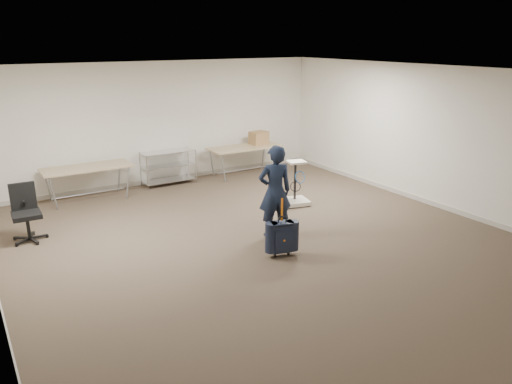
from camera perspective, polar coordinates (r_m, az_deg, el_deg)
ground at (r=8.35m, az=1.17°, el=-6.02°), size 9.00×9.00×0.00m
room_shell at (r=9.44m, az=-3.38°, el=-2.91°), size 8.00×9.00×9.00m
folding_table_left at (r=10.95m, az=-18.78°, el=2.48°), size 1.80×0.75×0.73m
folding_table_right at (r=12.32m, az=-1.35°, el=4.97°), size 1.80×0.75×0.73m
wire_shelf at (r=11.78m, az=-9.97°, el=2.95°), size 1.22×0.47×0.80m
person at (r=8.46m, az=2.18°, el=0.07°), size 0.66×0.52×1.60m
suitcase at (r=7.82m, az=2.98°, el=-5.13°), size 0.39×0.29×0.96m
office_chair at (r=9.27m, az=-24.65°, el=-3.30°), size 0.59×0.59×0.97m
equipment_cart at (r=10.27m, az=4.56°, el=-0.13°), size 0.60×0.60×0.92m
cardboard_box at (r=12.57m, az=0.32°, el=6.21°), size 0.46×0.36×0.32m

